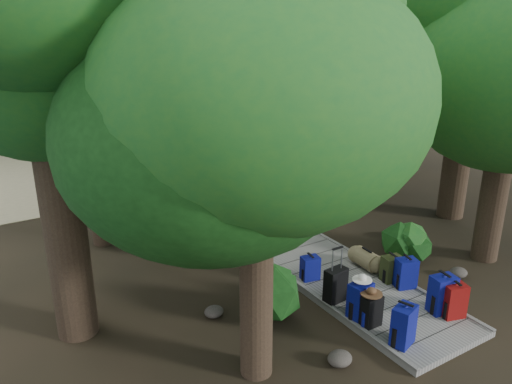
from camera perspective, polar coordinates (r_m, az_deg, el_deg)
ground at (r=12.31m, az=3.28°, el=-6.05°), size 120.00×120.00×0.00m
sand_beach at (r=26.42m, az=-17.09°, el=6.98°), size 40.00×22.00×0.02m
boardwalk at (r=13.04m, az=0.77°, el=-4.22°), size 2.00×12.00×0.12m
backpack_left_a at (r=8.82m, az=16.53°, el=-14.21°), size 0.49×0.41×0.78m
backpack_left_b at (r=9.19m, az=13.03°, el=-12.91°), size 0.35×0.25×0.64m
backpack_left_c at (r=9.33m, az=11.81°, el=-11.85°), size 0.44×0.34×0.76m
backpack_left_d at (r=10.48m, az=6.21°, el=-8.49°), size 0.40×0.32×0.55m
backpack_right_a at (r=9.86m, az=21.71°, el=-11.28°), size 0.46×0.38×0.71m
backpack_right_b at (r=9.90m, az=20.53°, el=-10.69°), size 0.49×0.39×0.80m
backpack_right_c at (r=10.54m, az=16.77°, el=-8.71°), size 0.47×0.39×0.68m
backpack_right_d at (r=10.72m, az=15.26°, el=-8.30°), size 0.44×0.35×0.60m
duffel_right_khaki at (r=11.16m, az=12.49°, el=-7.49°), size 0.44×0.62×0.40m
suitcase_on_boardwalk at (r=9.75m, az=9.08°, el=-10.48°), size 0.46×0.29×0.68m
lone_suitcase_on_sand at (r=18.80m, az=-9.59°, el=3.79°), size 0.43×0.31×0.61m
hat_brown at (r=8.97m, az=13.07°, el=-10.94°), size 0.39×0.39×0.12m
hat_white at (r=9.11m, az=12.06°, el=-9.47°), size 0.35×0.35×0.12m
kayak at (r=19.85m, az=-20.71°, el=3.17°), size 0.81×3.10×0.31m
sun_lounger at (r=21.55m, az=-5.59°, el=6.04°), size 0.92×2.14×0.67m
tree_right_b at (r=14.14m, az=23.81°, el=17.23°), size 5.75×5.75×10.27m
tree_right_c at (r=15.07m, az=9.96°, el=18.06°), size 5.79×5.79×10.02m
tree_right_e at (r=19.87m, az=1.85°, el=17.59°), size 5.19×5.19×9.35m
tree_right_f at (r=22.58m, az=2.66°, el=20.17°), size 6.29×6.29×11.23m
tree_left_a at (r=6.70m, az=0.03°, el=4.81°), size 4.30×4.30×7.17m
tree_left_b at (r=8.17m, az=-23.58°, el=15.78°), size 5.53×5.53×9.96m
tree_left_c at (r=11.97m, az=-18.65°, el=9.95°), size 4.05×4.05×7.05m
tree_back_a at (r=24.30m, az=-21.74°, el=14.92°), size 4.58×4.58×7.92m
tree_back_b at (r=26.46m, az=-14.37°, el=18.91°), size 5.99×5.99×10.69m
tree_back_c at (r=27.51m, az=-7.21°, el=17.48°), size 4.96×4.96×8.93m
palm_right_a at (r=17.09m, az=0.38°, el=12.91°), size 3.95×3.95×6.73m
palm_right_b at (r=23.57m, az=-2.11°, el=17.75°), size 4.80×4.80×9.27m
palm_right_c at (r=23.97m, az=-9.27°, el=14.01°), size 3.97×3.97×6.31m
palm_left_a at (r=16.00m, az=-23.90°, el=10.51°), size 4.11×4.11×6.53m
rock_left_a at (r=8.51m, az=9.56°, el=-18.26°), size 0.41×0.37×0.23m
rock_left_b at (r=9.56m, az=-4.82°, el=-13.47°), size 0.37×0.33×0.20m
rock_left_c at (r=11.50m, az=-5.56°, el=-7.13°), size 0.59×0.53×0.33m
rock_left_d at (r=14.06m, az=-11.08°, el=-2.68°), size 0.32×0.29×0.18m
rock_right_a at (r=11.65m, az=22.14°, el=-8.53°), size 0.39×0.35×0.21m
rock_right_b at (r=13.11m, az=15.55°, el=-4.56°), size 0.43×0.39×0.24m
rock_right_c at (r=14.32m, az=5.87°, el=-2.05°), size 0.27×0.25×0.15m
shrub_left_a at (r=9.21m, az=2.03°, el=-11.48°), size 1.23×1.23×1.11m
shrub_left_b at (r=11.92m, az=-9.05°, el=-4.95°), size 0.93×0.93×0.83m
shrub_left_c at (r=15.03m, az=-15.50°, el=0.05°), size 1.09×1.09×0.98m
shrub_right_a at (r=11.95m, az=17.00°, el=-5.55°), size 0.92×0.92×0.83m
shrub_right_b at (r=14.67m, az=7.22°, el=0.48°), size 1.27×1.27×1.14m
shrub_right_c at (r=17.46m, az=-2.92°, el=3.17°), size 0.94×0.94×0.85m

